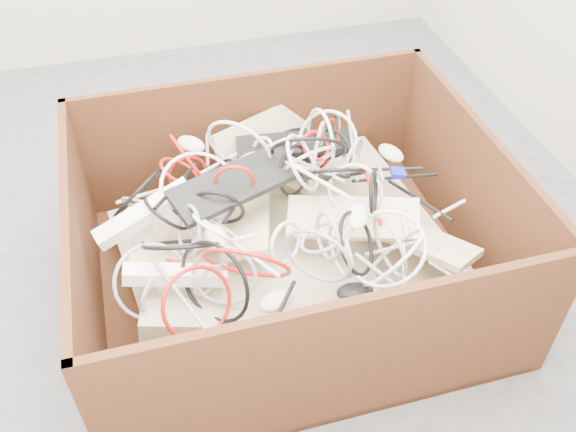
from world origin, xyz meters
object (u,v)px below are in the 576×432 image
object	(u,v)px
cardboard_box	(284,258)
power_strip_right	(175,275)
vga_plug	(398,173)
power_strip_left	(144,213)

from	to	relation	value
cardboard_box	power_strip_right	xyz separation A→B (m)	(-0.36, -0.16, 0.20)
cardboard_box	vga_plug	world-z (taller)	cardboard_box
cardboard_box	power_strip_left	size ratio (longest dim) A/B	4.12
power_strip_left	vga_plug	size ratio (longest dim) A/B	6.99
power_strip_left	vga_plug	bearing A→B (deg)	-15.43
cardboard_box	power_strip_left	xyz separation A→B (m)	(-0.42, 0.06, 0.25)
cardboard_box	vga_plug	xyz separation A→B (m)	(0.40, 0.05, 0.24)
cardboard_box	power_strip_right	bearing A→B (deg)	-155.88
power_strip_left	power_strip_right	distance (m)	0.23
vga_plug	power_strip_left	bearing A→B (deg)	-167.34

